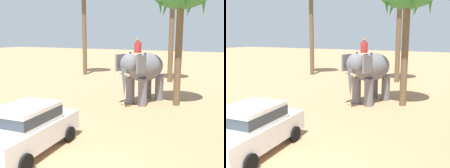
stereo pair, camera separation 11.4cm
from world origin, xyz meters
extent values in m
cube|color=white|center=(-1.06, 1.84, 0.68)|extent=(2.01, 4.22, 0.76)
cube|color=white|center=(-1.05, 1.74, 1.38)|extent=(1.72, 2.21, 0.64)
cube|color=#2D3842|center=(-1.05, 1.74, 1.38)|extent=(1.74, 2.23, 0.35)
cylinder|color=black|center=(-2.00, 3.04, 0.30)|extent=(0.23, 0.61, 0.60)
cylinder|color=black|center=(-0.31, 3.17, 0.30)|extent=(0.23, 0.61, 0.60)
cylinder|color=black|center=(-0.12, 0.63, 0.30)|extent=(0.23, 0.61, 0.60)
ellipsoid|color=slate|center=(0.27, 10.32, 2.15)|extent=(2.32, 3.40, 1.70)
cylinder|color=slate|center=(0.46, 9.31, 0.80)|extent=(0.52, 0.52, 1.60)
cylinder|color=slate|center=(-0.39, 9.53, 0.80)|extent=(0.52, 0.52, 1.60)
cylinder|color=slate|center=(0.93, 11.11, 0.80)|extent=(0.52, 0.52, 1.60)
cylinder|color=slate|center=(0.08, 11.33, 0.80)|extent=(0.52, 0.52, 1.60)
ellipsoid|color=slate|center=(-0.14, 8.74, 2.45)|extent=(1.32, 1.24, 1.20)
cube|color=slate|center=(0.58, 8.66, 2.50)|extent=(0.32, 0.80, 0.96)
cube|color=slate|center=(-0.81, 9.02, 2.50)|extent=(0.32, 0.80, 0.96)
cone|color=slate|center=(-0.25, 8.31, 1.45)|extent=(0.44, 0.44, 1.60)
cone|color=beige|center=(0.01, 8.29, 1.95)|extent=(0.26, 0.57, 0.21)
cone|color=beige|center=(-0.49, 8.42, 1.95)|extent=(0.26, 0.57, 0.21)
cube|color=red|center=(0.06, 9.49, 3.35)|extent=(0.39, 0.32, 0.60)
sphere|color=#8E6647|center=(0.06, 9.49, 3.77)|extent=(0.22, 0.22, 0.22)
cylinder|color=#333338|center=(0.56, 9.36, 2.80)|extent=(0.12, 0.12, 0.55)
cylinder|color=#333338|center=(-0.45, 9.62, 2.80)|extent=(0.12, 0.12, 0.55)
cylinder|color=brown|center=(-0.06, 17.76, 4.37)|extent=(0.42, 0.42, 8.75)
cylinder|color=brown|center=(2.19, 10.35, 3.08)|extent=(0.39, 0.39, 6.16)
cone|color=#337A38|center=(3.39, 10.35, 5.86)|extent=(0.40, 0.92, 1.64)
cone|color=#337A38|center=(2.56, 11.49, 5.86)|extent=(0.91, 0.57, 1.67)
cone|color=#337A38|center=(1.22, 11.05, 5.86)|extent=(0.73, 0.83, 1.69)
cone|color=#337A38|center=(1.22, 9.64, 5.86)|extent=(0.73, 0.83, 1.69)
cylinder|color=brown|center=(-8.94, 18.15, 4.70)|extent=(0.43, 0.43, 9.40)
camera|label=1|loc=(5.44, -4.76, 4.11)|focal=42.30mm
camera|label=2|loc=(5.54, -4.71, 4.11)|focal=42.30mm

